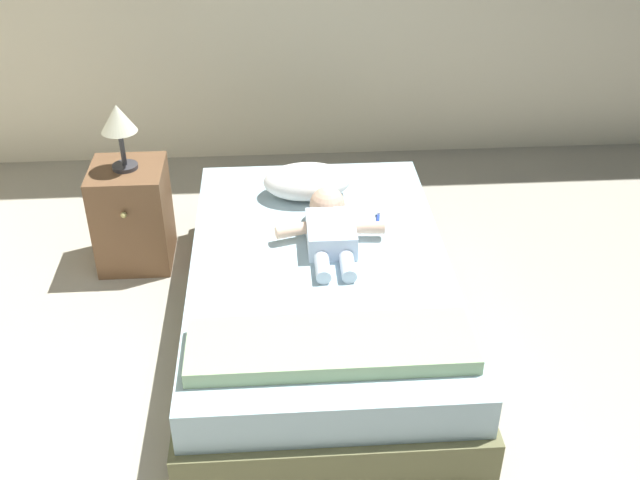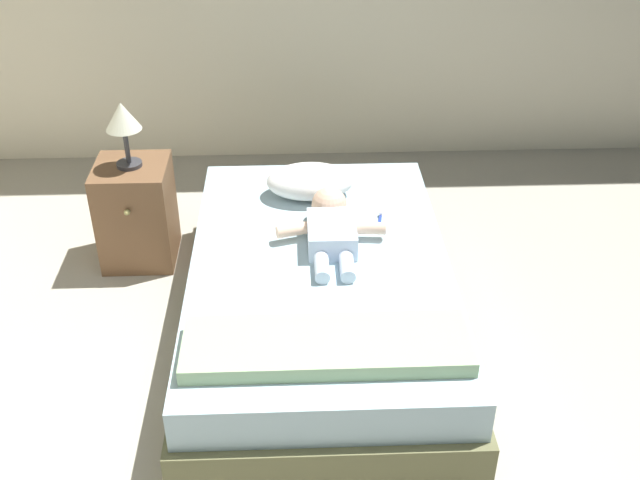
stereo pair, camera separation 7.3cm
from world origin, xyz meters
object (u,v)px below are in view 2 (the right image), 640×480
object	(u,v)px
bed	(320,295)
lamp	(123,120)
baby	(331,227)
pillow	(310,181)
toothbrush	(380,221)
nightstand	(137,213)

from	to	relation	value
bed	lamp	world-z (taller)	lamp
bed	baby	distance (m)	0.31
bed	pillow	xyz separation A→B (m)	(-0.03, 0.57, 0.27)
baby	lamp	distance (m)	1.12
bed	toothbrush	size ratio (longest dim) A/B	13.15
pillow	nightstand	bearing A→B (deg)	176.13
pillow	toothbrush	bearing A→B (deg)	-40.32
pillow	baby	bearing A→B (deg)	-78.36
pillow	baby	size ratio (longest dim) A/B	0.71
baby	lamp	size ratio (longest dim) A/B	1.82
bed	toothbrush	distance (m)	0.47
toothbrush	nightstand	world-z (taller)	nightstand
pillow	nightstand	xyz separation A→B (m)	(-0.88, 0.06, -0.19)
toothbrush	lamp	distance (m)	1.31
pillow	baby	world-z (taller)	baby
baby	nightstand	world-z (taller)	baby
lamp	toothbrush	bearing A→B (deg)	-15.42
baby	nightstand	bearing A→B (deg)	154.36
bed	nightstand	distance (m)	1.11
lamp	bed	bearing A→B (deg)	-34.75
pillow	toothbrush	xyz separation A→B (m)	(0.32, -0.27, -0.07)
toothbrush	lamp	world-z (taller)	lamp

